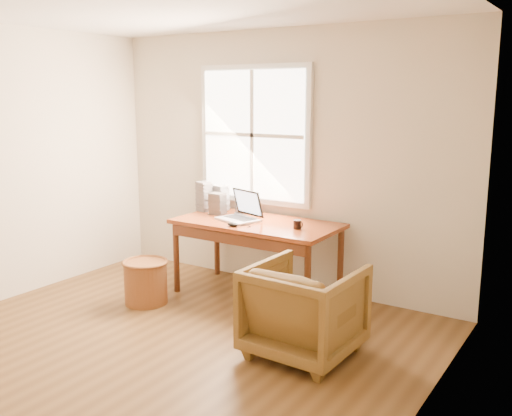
{
  "coord_description": "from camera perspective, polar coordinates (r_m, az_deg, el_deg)",
  "views": [
    {
      "loc": [
        2.91,
        -2.73,
        1.96
      ],
      "look_at": [
        0.09,
        1.65,
        0.92
      ],
      "focal_mm": 40.0,
      "sensor_mm": 36.0,
      "label": 1
    }
  ],
  "objects": [
    {
      "name": "cd_stack_a",
      "position": [
        6.04,
        -3.53,
        1.05
      ],
      "size": [
        0.16,
        0.15,
        0.27
      ],
      "primitive_type": "cube",
      "rotation": [
        0.0,
        0.0,
        -0.21
      ],
      "color": "#B4B7C0",
      "rests_on": "desk"
    },
    {
      "name": "mouse",
      "position": [
        5.31,
        -2.33,
        -1.66
      ],
      "size": [
        0.12,
        0.08,
        0.04
      ],
      "primitive_type": "ellipsoid",
      "rotation": [
        0.0,
        0.0,
        -0.06
      ],
      "color": "black",
      "rests_on": "desk"
    },
    {
      "name": "desk",
      "position": [
        5.52,
        0.07,
        -1.57
      ],
      "size": [
        1.6,
        0.8,
        0.04
      ],
      "primitive_type": "cube",
      "color": "brown",
      "rests_on": "room_shell"
    },
    {
      "name": "room_shell",
      "position": [
        4.17,
        -12.47,
        2.18
      ],
      "size": [
        4.04,
        4.54,
        2.64
      ],
      "color": "brown",
      "rests_on": "ground"
    },
    {
      "name": "cd_stack_d",
      "position": [
        5.91,
        -1.08,
        0.45
      ],
      "size": [
        0.16,
        0.15,
        0.2
      ],
      "primitive_type": "cube",
      "rotation": [
        0.0,
        0.0,
        0.07
      ],
      "color": "#ADB3B9",
      "rests_on": "desk"
    },
    {
      "name": "cd_stack_c",
      "position": [
        6.03,
        -5.21,
        1.17
      ],
      "size": [
        0.16,
        0.15,
        0.31
      ],
      "primitive_type": "cube",
      "rotation": [
        0.0,
        0.0,
        -0.21
      ],
      "color": "#918F9B",
      "rests_on": "desk"
    },
    {
      "name": "cd_stack_b",
      "position": [
        5.85,
        -3.88,
        0.45
      ],
      "size": [
        0.15,
        0.14,
        0.22
      ],
      "primitive_type": "cube",
      "rotation": [
        0.0,
        0.0,
        0.06
      ],
      "color": "#242429",
      "rests_on": "desk"
    },
    {
      "name": "wicker_stool",
      "position": [
        5.56,
        -10.97,
        -7.33
      ],
      "size": [
        0.49,
        0.49,
        0.4
      ],
      "primitive_type": "cylinder",
      "rotation": [
        0.0,
        0.0,
        -0.24
      ],
      "color": "brown",
      "rests_on": "room_shell"
    },
    {
      "name": "coffee_mug",
      "position": [
        5.23,
        4.14,
        -1.65
      ],
      "size": [
        0.09,
        0.09,
        0.08
      ],
      "primitive_type": "cylinder",
      "rotation": [
        0.0,
        0.0,
        0.21
      ],
      "color": "black",
      "rests_on": "desk"
    },
    {
      "name": "laptop",
      "position": [
        5.53,
        -1.82,
        0.09
      ],
      "size": [
        0.46,
        0.47,
        0.27
      ],
      "primitive_type": null,
      "rotation": [
        0.0,
        0.0,
        -0.31
      ],
      "color": "#B7B9BF",
      "rests_on": "desk"
    },
    {
      "name": "armchair",
      "position": [
        4.39,
        4.87,
        -10.12
      ],
      "size": [
        0.79,
        0.81,
        0.72
      ],
      "primitive_type": "imported",
      "rotation": [
        0.0,
        0.0,
        3.11
      ],
      "color": "brown",
      "rests_on": "room_shell"
    }
  ]
}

